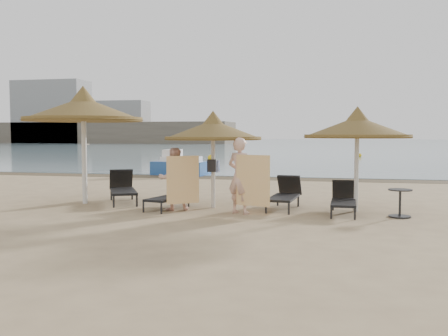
# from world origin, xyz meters

# --- Properties ---
(ground) EXTENTS (160.00, 160.00, 0.00)m
(ground) POSITION_xyz_m (0.00, 0.00, 0.00)
(ground) COLOR tan
(ground) RESTS_ON ground
(sea) EXTENTS (200.00, 140.00, 0.03)m
(sea) POSITION_xyz_m (0.00, 80.00, 0.01)
(sea) COLOR slate
(sea) RESTS_ON ground
(wet_sand_strip) EXTENTS (200.00, 1.60, 0.01)m
(wet_sand_strip) POSITION_xyz_m (0.00, 9.40, 0.00)
(wet_sand_strip) COLOR #4D3F27
(wet_sand_strip) RESTS_ON ground
(far_shore) EXTENTS (150.00, 54.80, 12.00)m
(far_shore) POSITION_xyz_m (-25.10, 77.82, 2.91)
(far_shore) COLOR #695D4E
(far_shore) RESTS_ON ground
(palapa_left) EXTENTS (3.24, 3.24, 3.22)m
(palapa_left) POSITION_xyz_m (-3.16, 0.82, 2.56)
(palapa_left) COLOR silver
(palapa_left) RESTS_ON ground
(palapa_center) EXTENTS (2.53, 2.53, 2.51)m
(palapa_center) POSITION_xyz_m (0.45, 0.86, 2.00)
(palapa_center) COLOR silver
(palapa_center) RESTS_ON ground
(palapa_right) EXTENTS (2.61, 2.61, 2.59)m
(palapa_right) POSITION_xyz_m (4.05, 0.97, 2.06)
(palapa_right) COLOR silver
(palapa_right) RESTS_ON ground
(lounger_far_left) EXTENTS (1.48, 2.05, 0.88)m
(lounger_far_left) POSITION_xyz_m (-2.29, 1.36, 0.40)
(lounger_far_left) COLOR black
(lounger_far_left) RESTS_ON ground
(lounger_near_left) EXTENTS (0.96, 1.81, 0.77)m
(lounger_near_left) POSITION_xyz_m (-0.54, 0.55, 0.35)
(lounger_near_left) COLOR black
(lounger_near_left) RESTS_ON ground
(lounger_near_right) EXTENTS (0.78, 1.88, 0.82)m
(lounger_near_right) POSITION_xyz_m (2.30, 1.13, 0.37)
(lounger_near_right) COLOR black
(lounger_near_right) RESTS_ON ground
(lounger_far_right) EXTENTS (0.61, 1.73, 0.77)m
(lounger_far_right) POSITION_xyz_m (3.75, 0.65, 0.34)
(lounger_far_right) COLOR black
(lounger_far_right) RESTS_ON ground
(side_table) EXTENTS (0.54, 0.54, 0.65)m
(side_table) POSITION_xyz_m (5.00, 0.31, 0.30)
(side_table) COLOR black
(side_table) RESTS_ON ground
(person_left) EXTENTS (0.99, 0.84, 1.82)m
(person_left) POSITION_xyz_m (-0.41, 0.22, 0.91)
(person_left) COLOR #E2AE97
(person_left) RESTS_ON ground
(person_right) EXTENTS (1.15, 0.97, 2.12)m
(person_right) POSITION_xyz_m (1.32, 0.04, 1.06)
(person_right) COLOR #E2AE97
(person_right) RESTS_ON ground
(towel_left) EXTENTS (0.68, 0.51, 1.16)m
(towel_left) POSITION_xyz_m (-0.06, -0.13, 0.80)
(towel_left) COLOR orange
(towel_left) RESTS_ON ground
(towel_right) EXTENTS (0.83, 0.24, 1.20)m
(towel_right) POSITION_xyz_m (1.67, -0.21, 0.83)
(towel_right) COLOR orange
(towel_right) RESTS_ON ground
(bag_patterned) EXTENTS (0.27, 0.15, 0.32)m
(bag_patterned) POSITION_xyz_m (0.45, 1.04, 1.07)
(bag_patterned) COLOR silver
(bag_patterned) RESTS_ON ground
(bag_dark) EXTENTS (0.23, 0.08, 0.32)m
(bag_dark) POSITION_xyz_m (0.45, 0.70, 1.10)
(bag_dark) COLOR black
(bag_dark) RESTS_ON ground
(pedal_boat) EXTENTS (2.70, 1.83, 1.17)m
(pedal_boat) POSITION_xyz_m (-3.44, 10.50, 0.43)
(pedal_boat) COLOR #245099
(pedal_boat) RESTS_ON ground
(buoy_left) EXTENTS (0.39, 0.39, 0.39)m
(buoy_left) POSITION_xyz_m (-5.05, 22.73, 0.20)
(buoy_left) COLOR yellow
(buoy_left) RESTS_ON ground
(buoy_mid) EXTENTS (0.32, 0.32, 0.32)m
(buoy_mid) POSITION_xyz_m (5.56, 29.81, 0.16)
(buoy_mid) COLOR yellow
(buoy_mid) RESTS_ON ground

